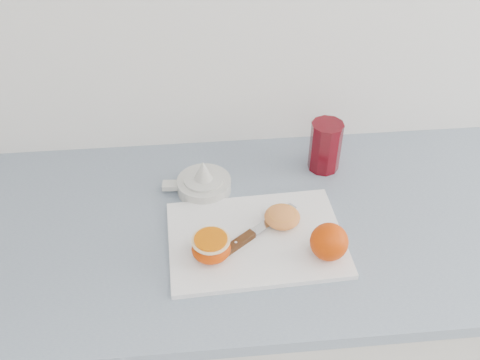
% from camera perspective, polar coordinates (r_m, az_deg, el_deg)
% --- Properties ---
extents(counter, '(2.39, 0.64, 0.89)m').
position_cam_1_polar(counter, '(1.54, 6.39, -15.73)').
color(counter, silver).
rests_on(counter, ground).
extents(cutting_board, '(0.38, 0.28, 0.01)m').
position_cam_1_polar(cutting_board, '(1.13, 1.71, -6.31)').
color(cutting_board, white).
rests_on(cutting_board, counter).
extents(whole_orange, '(0.08, 0.08, 0.08)m').
position_cam_1_polar(whole_orange, '(1.08, 9.48, -6.53)').
color(whole_orange, '#DD3A04').
rests_on(whole_orange, cutting_board).
extents(half_orange, '(0.08, 0.08, 0.05)m').
position_cam_1_polar(half_orange, '(1.08, -3.10, -7.17)').
color(half_orange, '#DD3A04').
rests_on(half_orange, cutting_board).
extents(squeezed_shell, '(0.08, 0.08, 0.03)m').
position_cam_1_polar(squeezed_shell, '(1.15, 4.53, -3.92)').
color(squeezed_shell, orange).
rests_on(squeezed_shell, cutting_board).
extents(paring_knife, '(0.19, 0.15, 0.01)m').
position_cam_1_polar(paring_knife, '(1.11, 0.31, -6.40)').
color(paring_knife, '#47270F').
rests_on(paring_knife, cutting_board).
extents(citrus_juicer, '(0.16, 0.13, 0.08)m').
position_cam_1_polar(citrus_juicer, '(1.25, -3.94, -0.29)').
color(citrus_juicer, white).
rests_on(citrus_juicer, counter).
extents(red_tumbler, '(0.08, 0.08, 0.13)m').
position_cam_1_polar(red_tumbler, '(1.31, 9.07, 3.41)').
color(red_tumbler, '#5B0810').
rests_on(red_tumbler, counter).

